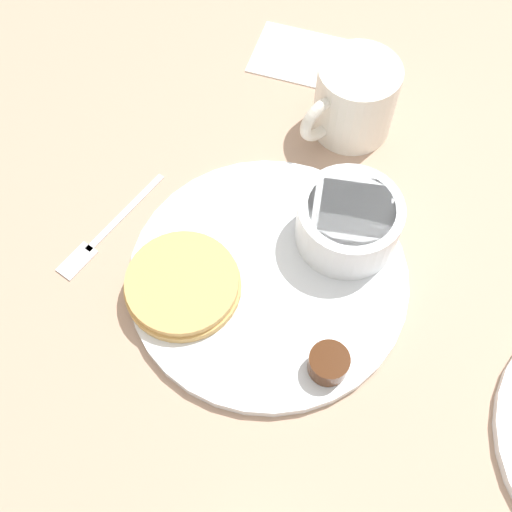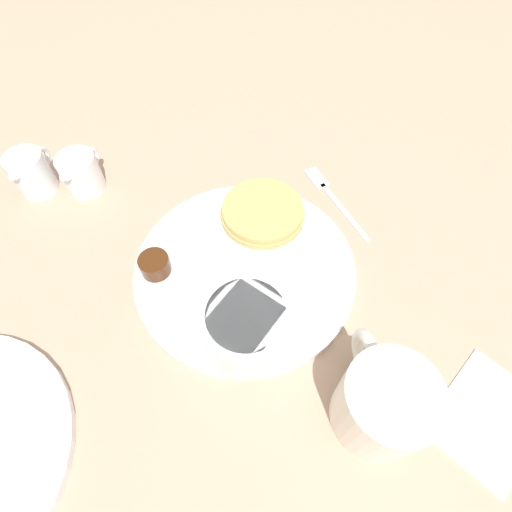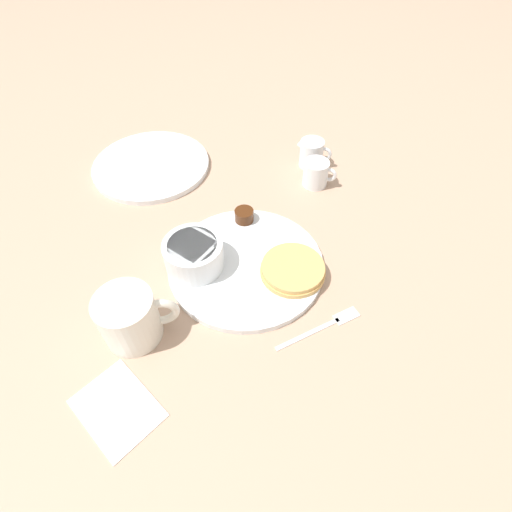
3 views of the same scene
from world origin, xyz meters
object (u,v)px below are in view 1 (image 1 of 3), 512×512
(bowl, at_px, (349,221))
(fork, at_px, (102,236))
(coffee_mug, at_px, (353,100))
(plate, at_px, (268,277))

(bowl, xyz_separation_m, fork, (0.21, 0.13, -0.04))
(bowl, height_order, coffee_mug, coffee_mug)
(plate, xyz_separation_m, coffee_mug, (0.02, -0.21, 0.04))
(fork, bearing_deg, bowl, -149.36)
(plate, relative_size, coffee_mug, 2.34)
(plate, xyz_separation_m, bowl, (-0.04, -0.08, 0.03))
(plate, height_order, coffee_mug, coffee_mug)
(coffee_mug, distance_m, fork, 0.30)
(bowl, bearing_deg, plate, 60.95)
(plate, bearing_deg, fork, 16.02)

